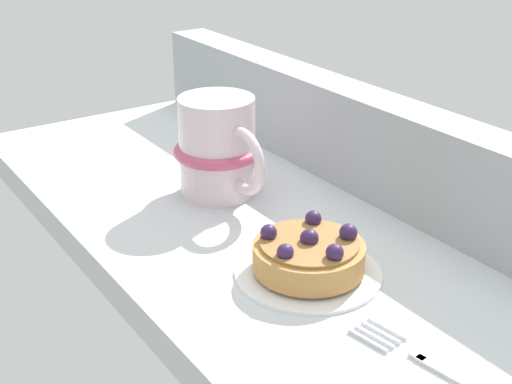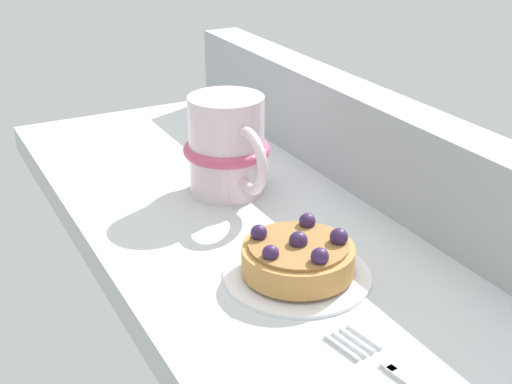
% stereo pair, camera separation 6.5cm
% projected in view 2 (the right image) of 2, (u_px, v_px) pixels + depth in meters
% --- Properties ---
extents(ground_plane, '(0.87, 0.32, 0.03)m').
position_uv_depth(ground_plane, '(286.00, 256.00, 0.65)').
color(ground_plane, silver).
extents(window_rail_back, '(0.86, 0.05, 0.10)m').
position_uv_depth(window_rail_back, '(410.00, 163.00, 0.68)').
color(window_rail_back, '#9EA3A8').
rests_on(window_rail_back, ground_plane).
extents(dessert_plate, '(0.12, 0.12, 0.01)m').
position_uv_depth(dessert_plate, '(297.00, 274.00, 0.59)').
color(dessert_plate, white).
rests_on(dessert_plate, ground_plane).
extents(raspberry_tart, '(0.09, 0.09, 0.04)m').
position_uv_depth(raspberry_tart, '(298.00, 256.00, 0.58)').
color(raspberry_tart, '#B77F42').
rests_on(raspberry_tart, dessert_plate).
extents(coffee_mug, '(0.13, 0.09, 0.10)m').
position_uv_depth(coffee_mug, '(224.00, 147.00, 0.72)').
color(coffee_mug, silver).
rests_on(coffee_mug, ground_plane).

